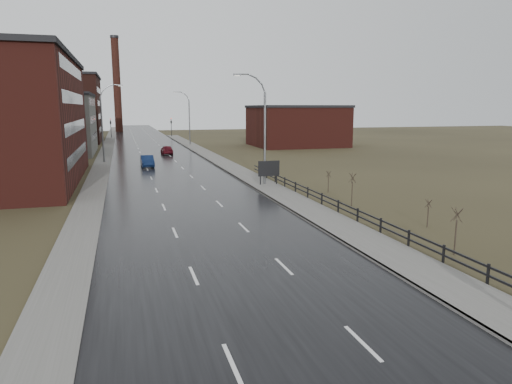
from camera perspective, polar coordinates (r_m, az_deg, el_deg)
road at (r=69.49m, az=-11.89°, el=3.68°), size 14.00×300.00×0.06m
sidewalk_right at (r=46.65m, az=1.22°, el=0.72°), size 3.20×180.00×0.18m
curb_right at (r=46.22m, az=-0.58°, el=0.63°), size 0.16×180.00×0.18m
sidewalk_left at (r=69.35m, az=-18.67°, el=3.37°), size 2.40×260.00×0.12m
warehouse_mid at (r=87.80m, az=-24.89°, el=7.75°), size 16.32×20.40×10.50m
warehouse_far at (r=118.17m, az=-25.31°, el=9.39°), size 26.52×24.48×15.50m
building_right at (r=97.62m, az=5.11°, el=8.26°), size 18.36×16.32×8.50m
smokestack at (r=159.01m, az=-17.00°, el=12.76°), size 2.70×2.70×30.70m
streetlight_right_mid at (r=46.95m, az=0.76°, el=7.85°), size 3.36×0.28×11.35m
streetlight_left at (r=70.90m, az=-18.48°, el=8.21°), size 3.36×0.28×11.35m
streetlight_right_far at (r=99.81m, az=-8.50°, el=9.14°), size 3.36×0.28×11.35m
guardrail at (r=32.13m, az=13.18°, el=-2.91°), size 0.10×53.05×1.10m
shrub_c at (r=27.28m, az=23.72°, el=-4.38°), size 0.63×0.67×2.68m
shrub_d at (r=32.98m, az=20.72°, el=-2.41°), size 0.47×0.49×1.95m
shrub_e at (r=38.28m, az=11.93°, el=0.42°), size 0.65×0.68×2.75m
shrub_f at (r=44.15m, az=9.04°, el=1.36°), size 0.49×0.52×2.07m
billboard at (r=47.07m, az=1.60°, el=2.87°), size 2.30×0.17×2.64m
traffic_light_left at (r=128.90m, az=-17.73°, el=8.50°), size 0.58×2.73×5.30m
traffic_light_right at (r=129.56m, az=-10.57°, el=8.82°), size 0.58×2.73×5.30m
car_near at (r=64.07m, az=-13.44°, el=3.73°), size 1.76×4.76×1.55m
car_far at (r=80.72m, az=-11.09°, el=5.17°), size 1.92×4.64×1.57m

